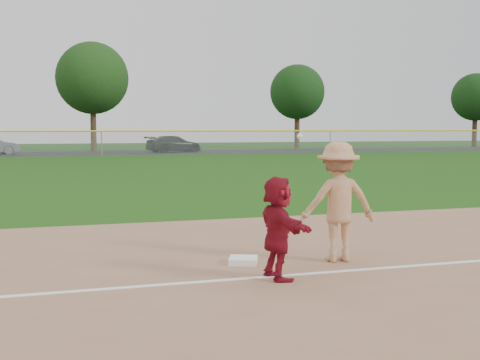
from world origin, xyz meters
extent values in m
plane|color=#1B490E|center=(0.00, 0.00, 0.00)|extent=(160.00, 160.00, 0.00)
cube|color=white|center=(0.00, -0.80, 0.03)|extent=(60.00, 0.10, 0.01)
cube|color=black|center=(0.00, 46.00, 0.01)|extent=(120.00, 10.00, 0.01)
cube|color=white|center=(-0.34, 0.18, 0.07)|extent=(0.59, 0.59, 0.10)
imported|color=maroon|center=(-0.14, -0.93, 0.79)|extent=(0.55, 1.46, 1.55)
imported|color=black|center=(6.87, 45.50, 0.77)|extent=(5.61, 3.51, 1.51)
imported|color=#A3A3A6|center=(1.26, -0.07, 1.03)|extent=(1.37, 0.87, 2.02)
sphere|color=white|center=(0.61, 0.08, 2.14)|extent=(0.09, 0.09, 0.09)
plane|color=#999EA0|center=(0.00, 40.00, 1.00)|extent=(110.00, 0.00, 110.00)
cylinder|color=yellow|center=(0.00, 40.00, 2.00)|extent=(110.00, 0.12, 0.12)
cylinder|color=gray|center=(0.00, 40.00, 1.00)|extent=(0.08, 0.08, 2.00)
cylinder|color=gray|center=(20.00, 40.00, 1.00)|extent=(0.08, 0.08, 2.00)
cylinder|color=#3A2915|center=(0.00, 51.50, 2.05)|extent=(0.56, 0.56, 4.10)
sphere|color=#153610|center=(0.00, 51.50, 7.08)|extent=(7.00, 7.00, 7.00)
cylinder|color=#3B2515|center=(22.00, 52.80, 1.82)|extent=(0.56, 0.56, 3.64)
sphere|color=black|center=(22.00, 52.80, 6.19)|extent=(6.00, 6.00, 6.00)
cylinder|color=#322012|center=(44.00, 51.20, 1.75)|extent=(0.56, 0.56, 3.49)
sphere|color=black|center=(44.00, 51.20, 5.87)|extent=(5.60, 5.60, 5.60)
camera|label=1|loc=(-3.23, -9.24, 2.28)|focal=45.00mm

